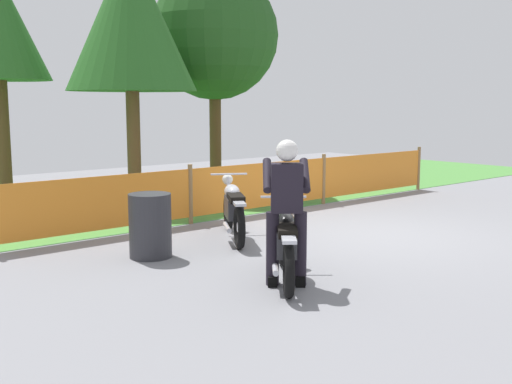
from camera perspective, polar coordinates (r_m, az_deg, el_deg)
name	(u,v)px	position (r m, az deg, el deg)	size (l,w,h in m)	color
ground	(366,235)	(10.13, 10.19, -3.90)	(24.00, 24.00, 0.02)	gray
grass_verge	(165,193)	(14.71, -8.48, -0.05)	(24.00, 7.12, 0.01)	#4C8C3D
barrier_fence	(263,185)	(11.79, 0.66, 0.64)	(10.17, 0.08, 1.05)	olive
tree_near_left	(130,18)	(13.12, -11.58, 15.48)	(2.64, 2.64, 5.28)	brown
tree_near_right	(214,36)	(14.94, -3.87, 14.21)	(3.01, 3.01, 5.18)	brown
motorcycle_lead	(285,243)	(7.33, 2.74, -4.72)	(1.35, 1.57, 0.93)	black
motorcycle_trailing	(233,209)	(9.56, -2.13, -1.58)	(1.15, 1.80, 0.96)	black
rider_lead	(287,207)	(7.06, 2.85, -1.38)	(0.73, 0.73, 1.69)	black
oil_drum	(150,226)	(8.53, -9.78, -3.08)	(0.58, 0.58, 0.88)	#2D2D33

